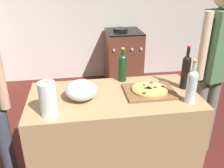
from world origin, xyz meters
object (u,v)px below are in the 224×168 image
(mixing_bowl, at_px, (81,90))
(wine_bottle_amber, at_px, (192,85))
(wine_bottle_dark, at_px, (186,71))
(person_in_red, at_px, (213,65))
(wine_bottle_clear, at_px, (123,66))
(pizza, at_px, (150,89))
(paper_towel_roll, at_px, (48,99))
(stove, at_px, (123,58))

(mixing_bowl, height_order, wine_bottle_amber, wine_bottle_amber)
(wine_bottle_dark, bearing_deg, person_in_red, 30.88)
(mixing_bowl, distance_m, wine_bottle_dark, 0.86)
(mixing_bowl, bearing_deg, wine_bottle_clear, 38.34)
(wine_bottle_amber, bearing_deg, pizza, 141.73)
(paper_towel_roll, height_order, person_in_red, person_in_red)
(mixing_bowl, xyz_separation_m, stove, (0.77, 2.19, -0.52))
(paper_towel_roll, bearing_deg, mixing_bowl, 40.81)
(pizza, height_order, wine_bottle_amber, wine_bottle_amber)
(pizza, distance_m, wine_bottle_dark, 0.33)
(paper_towel_roll, bearing_deg, stove, 67.33)
(mixing_bowl, relative_size, stove, 0.26)
(wine_bottle_amber, bearing_deg, wine_bottle_clear, 132.04)
(mixing_bowl, distance_m, paper_towel_roll, 0.30)
(paper_towel_roll, relative_size, stove, 0.26)
(paper_towel_roll, bearing_deg, wine_bottle_clear, 39.29)
(paper_towel_roll, xyz_separation_m, wine_bottle_dark, (1.08, 0.26, 0.04))
(pizza, height_order, mixing_bowl, mixing_bowl)
(mixing_bowl, height_order, stove, mixing_bowl)
(paper_towel_roll, bearing_deg, wine_bottle_amber, 1.31)
(wine_bottle_amber, bearing_deg, person_in_red, 46.73)
(mixing_bowl, xyz_separation_m, person_in_red, (1.23, 0.29, 0.02))
(paper_towel_roll, xyz_separation_m, person_in_red, (1.46, 0.49, -0.03))
(mixing_bowl, xyz_separation_m, paper_towel_roll, (-0.23, -0.20, 0.04))
(paper_towel_roll, height_order, stove, paper_towel_roll)
(stove, xyz_separation_m, person_in_red, (0.46, -1.90, 0.54))
(paper_towel_roll, relative_size, person_in_red, 0.14)
(wine_bottle_clear, distance_m, stove, 2.02)
(stove, height_order, person_in_red, person_in_red)
(paper_towel_roll, distance_m, wine_bottle_dark, 1.11)
(wine_bottle_amber, xyz_separation_m, person_in_red, (0.44, 0.46, -0.05))
(pizza, bearing_deg, wine_bottle_clear, 122.42)
(person_in_red, bearing_deg, mixing_bowl, -166.67)
(pizza, relative_size, wine_bottle_dark, 0.80)
(wine_bottle_dark, distance_m, wine_bottle_amber, 0.24)
(mixing_bowl, relative_size, paper_towel_roll, 0.99)
(wine_bottle_clear, relative_size, stove, 0.32)
(wine_bottle_clear, xyz_separation_m, stove, (0.40, 1.89, -0.58))
(pizza, distance_m, stove, 2.23)
(wine_bottle_clear, distance_m, wine_bottle_amber, 0.63)
(wine_bottle_clear, bearing_deg, mixing_bowl, -141.66)
(wine_bottle_amber, relative_size, person_in_red, 0.19)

